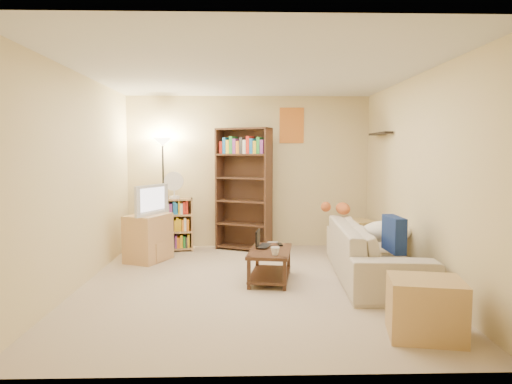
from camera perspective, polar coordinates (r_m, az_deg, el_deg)
room at (r=5.35m, az=-0.67°, el=5.48°), size 4.50×4.54×2.52m
sofa at (r=5.94m, az=14.50°, el=-7.18°), size 2.45×1.23×0.68m
navy_pillow at (r=5.43m, az=16.86°, el=-5.06°), size 0.15×0.45×0.40m
cream_blanket at (r=5.99m, az=16.01°, el=-4.76°), size 0.63×0.45×0.27m
tabby_cat at (r=6.69m, az=10.44°, el=-2.01°), size 0.54×0.22×0.18m
coffee_table at (r=5.65m, az=1.76°, el=-8.65°), size 0.62×0.94×0.39m
laptop at (r=5.75m, az=1.48°, el=-6.82°), size 0.41×0.36×0.02m
laptop_screen at (r=5.75m, az=0.22°, el=-5.77°), size 0.06×0.29×0.19m
mug at (r=5.31m, az=2.40°, el=-7.40°), size 0.17×0.17×0.10m
tv_remote at (r=5.89m, az=2.99°, el=-6.56°), size 0.07×0.16×0.02m
tv_stand at (r=6.83m, az=-13.31°, el=-5.59°), size 0.68×0.76×0.68m
television at (r=6.75m, az=-13.40°, el=-0.94°), size 0.83×0.67×0.43m
tall_bookshelf at (r=7.31m, az=-1.57°, el=0.74°), size 0.92×0.63×1.96m
short_bookshelf at (r=7.44m, az=-10.45°, el=-4.03°), size 0.69×0.36×0.84m
desk_fan at (r=7.31m, az=-10.22°, el=0.98°), size 0.30×0.17×0.43m
floor_lamp at (r=7.51m, az=-11.57°, el=3.88°), size 0.31×0.31×1.81m
side_table at (r=7.35m, az=12.68°, el=-5.47°), size 0.59×0.59×0.51m
end_cabinet at (r=4.26m, az=20.41°, el=-13.44°), size 0.69×0.62×0.50m
book_stacks at (r=7.16m, az=1.26°, el=-7.08°), size 0.41×0.22×0.17m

